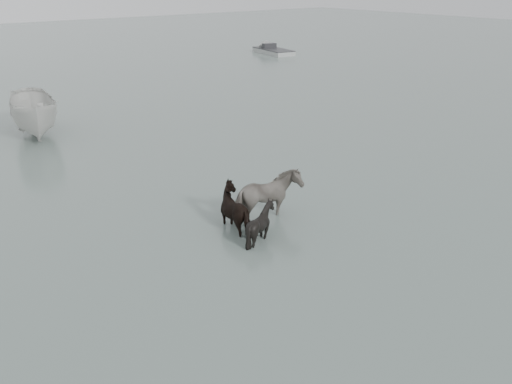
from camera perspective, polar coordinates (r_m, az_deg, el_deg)
ground at (r=14.00m, az=4.46°, el=-5.19°), size 140.00×140.00×0.00m
pony_pinto at (r=15.08m, az=1.08°, el=0.14°), size 1.98×1.14×1.58m
pony_dark at (r=14.56m, az=-1.55°, el=-1.10°), size 1.53×1.65×1.36m
pony_black at (r=13.93m, az=0.45°, el=-2.65°), size 1.30×1.23×1.15m
boat_small at (r=24.72m, az=-21.25°, el=7.43°), size 2.96×5.09×1.85m
skiff_port at (r=47.28m, az=1.76°, el=14.11°), size 2.53×5.90×0.75m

